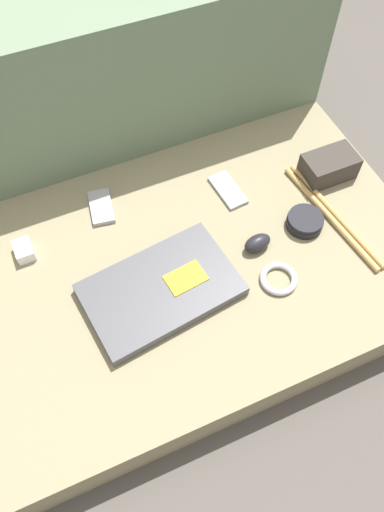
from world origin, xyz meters
name	(u,v)px	position (x,y,z in m)	size (l,w,h in m)	color
ground_plane	(192,284)	(0.00, 0.00, 0.00)	(8.00, 8.00, 0.00)	#4C4742
couch_seat	(192,273)	(0.00, 0.00, 0.06)	(1.13, 0.73, 0.12)	#847A5B
couch_backrest	(121,95)	(0.00, 0.46, 0.26)	(1.13, 0.20, 0.52)	#60755B
laptop	(161,289)	(-0.10, -0.05, 0.13)	(0.37, 0.25, 0.03)	#47474C
computer_mouse	(257,243)	(0.16, -0.03, 0.14)	(0.07, 0.05, 0.04)	black
speaker_puck	(305,221)	(0.30, -0.02, 0.14)	(0.09, 0.09, 0.03)	black
phone_silver	(228,190)	(0.17, 0.16, 0.13)	(0.06, 0.12, 0.01)	#99999E
phone_black	(101,207)	(-0.15, 0.24, 0.13)	(0.07, 0.11, 0.01)	#99999E
camera_pouch	(329,166)	(0.44, 0.10, 0.15)	(0.14, 0.09, 0.07)	#38332D
charger_brick	(24,251)	(-0.36, 0.18, 0.14)	(0.04, 0.06, 0.03)	silver
cable_coil	(279,279)	(0.16, -0.13, 0.13)	(0.09, 0.09, 0.02)	#B2B2B7
drumstick_pair	(333,215)	(0.38, -0.02, 0.13)	(0.08, 0.37, 0.02)	tan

